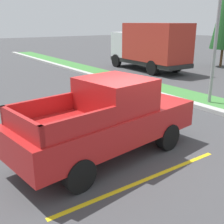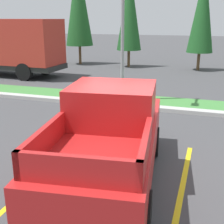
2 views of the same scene
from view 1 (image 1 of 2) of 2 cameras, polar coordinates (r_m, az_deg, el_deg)
The scene contains 7 objects.
ground_plane at distance 8.10m, azimuth 3.88°, elevation -7.73°, with size 120.00×120.00×0.00m, color #424244.
parking_line_near at distance 9.00m, azimuth -6.57°, elevation -5.06°, with size 0.12×4.80×0.01m, color yellow.
parking_line_far at distance 6.72m, azimuth 6.62°, elevation -13.54°, with size 0.12×4.80×0.01m, color yellow.
pickup_truck_main at distance 7.42m, azimuth -0.76°, elevation -1.44°, with size 2.56×5.43×2.10m.
cargo_truck_distant at distance 21.29m, azimuth 7.68°, elevation 13.27°, with size 6.88×2.71×3.40m.
street_light at distance 12.79m, azimuth 20.66°, elevation 20.25°, with size 0.24×1.49×7.41m.
traffic_cone at distance 9.43m, azimuth -19.82°, elevation -3.10°, with size 0.36×0.36×0.60m.
Camera 1 is at (5.66, -4.63, 3.49)m, focal length 45.10 mm.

